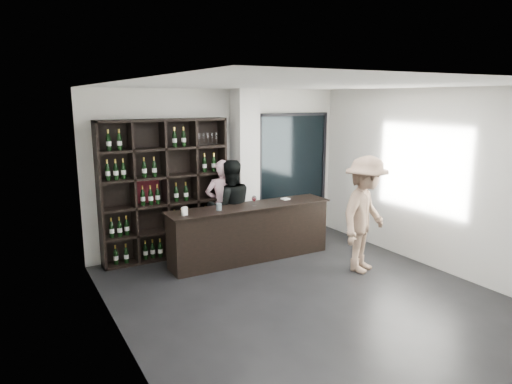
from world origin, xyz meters
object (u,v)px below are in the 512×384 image
taster_pink (223,206)px  customer (365,215)px  tasting_counter (250,232)px  wine_shelf (165,190)px  taster_black (230,208)px

taster_pink → customer: customer is taller
tasting_counter → customer: (1.33, -1.35, 0.45)m
wine_shelf → tasting_counter: bearing=-33.9°
taster_pink → customer: bearing=143.7°
wine_shelf → taster_black: size_ratio=1.42×
wine_shelf → tasting_counter: wine_shelf is taller
taster_pink → wine_shelf: bearing=6.8°
wine_shelf → taster_pink: 1.08m
wine_shelf → taster_black: bearing=-19.4°
taster_pink → taster_black: bearing=119.9°
tasting_counter → taster_black: bearing=110.7°
taster_pink → taster_black: taster_black is taller
wine_shelf → tasting_counter: (1.21, -0.82, -0.72)m
wine_shelf → taster_pink: size_ratio=1.43×
tasting_counter → customer: size_ratio=1.56×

